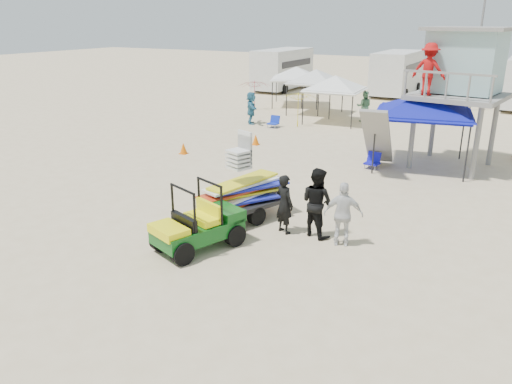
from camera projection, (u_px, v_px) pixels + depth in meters
The scene contains 21 objects.
ground at pixel (174, 279), 11.46m from camera, with size 140.00×140.00×0.00m, color beige.
utility_cart at pixel (196, 220), 12.75m from camera, with size 1.82×2.51×1.72m.
surf_trailer at pixel (243, 189), 14.63m from camera, with size 2.04×2.78×2.32m.
man_left at pixel (284, 204), 13.72m from camera, with size 0.61×0.40×1.68m, color black.
man_mid at pixel (317, 202), 13.49m from camera, with size 0.94×0.73×1.93m, color black.
man_right at pixel (343, 214), 12.93m from camera, with size 1.02×0.42×1.73m, color silver.
lifeguard_tower at pixel (460, 67), 19.04m from camera, with size 3.72×3.72×5.24m.
canopy_blue at pixel (425, 97), 19.31m from camera, with size 4.01×4.01×3.34m.
canopy_white_a at pixel (335, 78), 27.84m from camera, with size 3.16×3.16×3.05m.
canopy_white_b at pixel (296, 69), 33.27m from camera, with size 3.98×3.98×3.01m.
canopy_white_c at pixel (316, 72), 30.34m from camera, with size 3.07×3.07×3.12m.
umbrella_a at pixel (254, 95), 32.24m from camera, with size 2.06×2.10×1.89m, color #A91226.
umbrella_b at pixel (298, 110), 27.15m from camera, with size 2.08×2.12×1.91m, color yellow.
cone_near at pixel (183, 148), 21.95m from camera, with size 0.34×0.34×0.50m, color orange.
cone_far at pixel (256, 140), 23.51m from camera, with size 0.34×0.34×0.50m, color #E96307.
beach_chair_a at pixel (274, 122), 27.25m from camera, with size 0.54×0.58×0.64m.
beach_chair_b at pixel (373, 160), 19.85m from camera, with size 0.59×0.63×0.64m.
rv_far_left at pixel (283, 67), 41.10m from camera, with size 2.64×6.80×3.25m.
rv_mid_left at pixel (397, 71), 38.21m from camera, with size 2.65×6.50×3.25m.
light_pole_left at pixel (479, 46), 31.02m from camera, with size 0.14×0.14×8.00m, color slate.
distant_beachgoers at pixel (380, 111), 27.22m from camera, with size 20.41×16.10×1.82m.
Camera 1 is at (6.60, -7.94, 5.69)m, focal length 35.00 mm.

